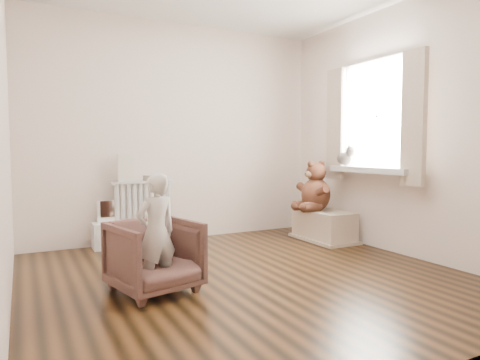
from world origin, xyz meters
name	(u,v)px	position (x,y,z in m)	size (l,w,h in m)	color
floor	(248,277)	(0.00, 0.00, 0.00)	(3.60, 3.60, 0.01)	black
back_wall	(178,132)	(0.00, 1.80, 1.30)	(3.60, 0.02, 2.60)	white
front_wall	(433,104)	(0.00, -1.80, 1.30)	(3.60, 0.02, 2.60)	white
left_wall	(3,117)	(-1.80, 0.00, 1.30)	(0.02, 3.60, 2.60)	white
right_wall	(402,129)	(1.80, 0.00, 1.30)	(0.02, 3.60, 2.60)	white
window	(378,116)	(1.76, 0.30, 1.45)	(0.03, 0.90, 1.10)	white
window_sill	(371,170)	(1.67, 0.30, 0.87)	(0.22, 1.10, 0.06)	silver
curtain_left	(414,118)	(1.65, -0.27, 1.39)	(0.06, 0.26, 1.30)	beige
curtain_right	(336,124)	(1.65, 0.87, 1.39)	(0.06, 0.26, 1.30)	beige
radiator	(143,211)	(-0.47, 1.68, 0.39)	(0.70, 0.13, 0.73)	silver
paper_doll	(126,168)	(-0.66, 1.68, 0.89)	(0.18, 0.02, 0.30)	beige
tin_a	(148,178)	(-0.41, 1.68, 0.77)	(0.11, 0.11, 0.06)	#A59E8C
toy_vanity	(108,224)	(-0.87, 1.65, 0.28)	(0.33, 0.24, 0.52)	silver
armchair	(155,256)	(-0.82, -0.01, 0.28)	(0.59, 0.61, 0.55)	brown
child	(156,233)	(-0.82, -0.06, 0.47)	(0.33, 0.21, 0.89)	beige
toy_bench	(324,224)	(1.52, 0.90, 0.20)	(0.41, 0.77, 0.36)	#C3B299
teddy_bear	(316,184)	(1.46, 0.99, 0.67)	(0.48, 0.37, 0.59)	#3B1C11
plush_cat	(345,157)	(1.66, 0.70, 1.00)	(0.17, 0.28, 0.24)	#6D635D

